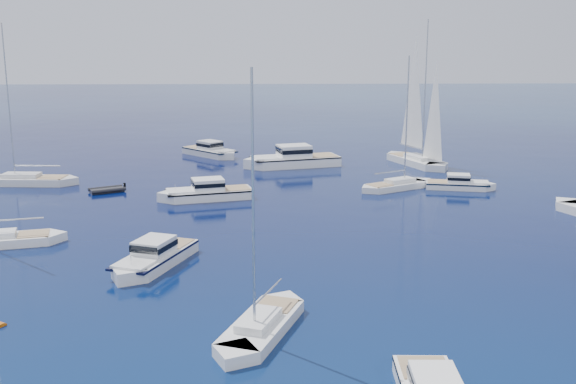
% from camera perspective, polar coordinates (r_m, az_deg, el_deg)
% --- Properties ---
extents(ground, '(400.00, 400.00, 0.00)m').
position_cam_1_polar(ground, '(31.98, -4.42, -14.77)').
color(ground, navy).
rests_on(ground, ground).
extents(motor_cruiser_left, '(5.67, 9.33, 2.35)m').
position_cam_1_polar(motor_cruiser_left, '(46.31, -11.17, -6.09)').
color(motor_cruiser_left, white).
rests_on(motor_cruiser_left, ground).
extents(motor_cruiser_centre, '(9.97, 5.25, 2.50)m').
position_cam_1_polar(motor_cruiser_centre, '(64.48, -6.84, -0.59)').
color(motor_cruiser_centre, white).
rests_on(motor_cruiser_centre, ground).
extents(motor_cruiser_far_r, '(7.65, 3.70, 1.93)m').
position_cam_1_polar(motor_cruiser_far_r, '(70.47, 14.13, 0.25)').
color(motor_cruiser_far_r, white).
rests_on(motor_cruiser_far_r, ground).
extents(motor_cruiser_distant, '(12.84, 6.90, 3.22)m').
position_cam_1_polar(motor_cruiser_distant, '(80.46, 0.34, 2.16)').
color(motor_cruiser_distant, white).
rests_on(motor_cruiser_distant, ground).
extents(motor_cruiser_horizon, '(8.58, 8.80, 2.47)m').
position_cam_1_polar(motor_cruiser_horizon, '(88.21, -6.45, 3.01)').
color(motor_cruiser_horizon, silver).
rests_on(motor_cruiser_horizon, ground).
extents(sailboat_fore, '(5.64, 9.77, 13.98)m').
position_cam_1_polar(sailboat_fore, '(35.78, -2.23, -11.62)').
color(sailboat_fore, white).
rests_on(sailboat_fore, ground).
extents(sailboat_mid_l, '(10.26, 4.96, 14.59)m').
position_cam_1_polar(sailboat_mid_l, '(54.16, -22.95, -4.11)').
color(sailboat_mid_l, white).
rests_on(sailboat_mid_l, ground).
extents(sailboat_centre, '(9.24, 6.67, 13.62)m').
position_cam_1_polar(sailboat_centre, '(69.34, 9.10, 0.28)').
color(sailboat_centre, silver).
rests_on(sailboat_centre, ground).
extents(sailboat_sails_r, '(7.27, 12.22, 17.51)m').
position_cam_1_polar(sailboat_sails_r, '(83.08, 10.65, 2.28)').
color(sailboat_sails_r, silver).
rests_on(sailboat_sails_r, ground).
extents(sailboat_far_l, '(11.64, 3.72, 16.86)m').
position_cam_1_polar(sailboat_far_l, '(75.58, -20.99, 0.61)').
color(sailboat_far_l, silver).
rests_on(sailboat_far_l, ground).
extents(tender_grey_far, '(4.03, 3.38, 0.95)m').
position_cam_1_polar(tender_grey_far, '(69.26, -14.88, -0.00)').
color(tender_grey_far, black).
rests_on(tender_grey_far, ground).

